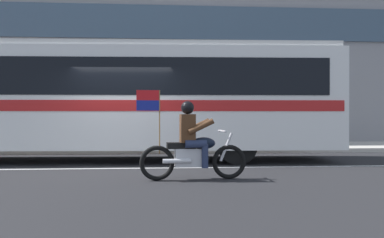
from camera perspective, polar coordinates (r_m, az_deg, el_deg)
ground_plane at (r=11.22m, az=-9.24°, el=-6.08°), size 60.00×60.00×0.00m
sidewalk_curb at (r=16.28m, az=-7.78°, el=-3.77°), size 28.00×3.80×0.15m
lane_center_stripe at (r=10.63m, az=-9.51°, el=-6.43°), size 26.60×0.14×0.01m
transit_bus at (r=12.41m, az=-11.43°, el=3.26°), size 13.02×3.10×3.22m
motorcycle_with_rider at (r=8.59m, az=0.03°, el=-3.63°), size 2.19×0.64×1.78m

